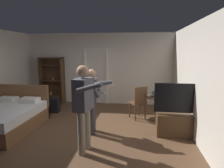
# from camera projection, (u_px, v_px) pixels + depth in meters

# --- Properties ---
(ground_plane) EXTENTS (6.11, 6.11, 0.00)m
(ground_plane) POSITION_uv_depth(u_px,v_px,m) (78.00, 131.00, 4.88)
(ground_plane) COLOR brown
(wall_back) EXTENTS (5.79, 0.12, 2.68)m
(wall_back) POSITION_uv_depth(u_px,v_px,m) (99.00, 69.00, 7.38)
(wall_back) COLOR silver
(wall_back) RESTS_ON ground_plane
(wall_right) EXTENTS (0.12, 5.71, 2.68)m
(wall_right) POSITION_uv_depth(u_px,v_px,m) (199.00, 82.00, 4.28)
(wall_right) COLOR silver
(wall_right) RESTS_ON ground_plane
(doorway_frame) EXTENTS (0.93, 0.08, 2.13)m
(doorway_frame) POSITION_uv_depth(u_px,v_px,m) (96.00, 72.00, 7.34)
(doorway_frame) COLOR white
(doorway_frame) RESTS_ON ground_plane
(bed) EXTENTS (1.55, 1.97, 1.02)m
(bed) POSITION_uv_depth(u_px,v_px,m) (6.00, 117.00, 5.00)
(bed) COLOR brown
(bed) RESTS_ON ground_plane
(bookshelf) EXTENTS (0.93, 0.32, 1.77)m
(bookshelf) POSITION_uv_depth(u_px,v_px,m) (52.00, 79.00, 7.46)
(bookshelf) COLOR #4C331E
(bookshelf) RESTS_ON ground_plane
(tv_flatscreen) EXTENTS (1.20, 0.40, 1.28)m
(tv_flatscreen) POSITION_uv_depth(u_px,v_px,m) (179.00, 120.00, 4.58)
(tv_flatscreen) COLOR #4C331E
(tv_flatscreen) RESTS_ON ground_plane
(side_table) EXTENTS (0.68, 0.68, 0.70)m
(side_table) POSITION_uv_depth(u_px,v_px,m) (157.00, 104.00, 5.65)
(side_table) COLOR brown
(side_table) RESTS_ON ground_plane
(laptop) EXTENTS (0.37, 0.37, 0.17)m
(laptop) POSITION_uv_depth(u_px,v_px,m) (157.00, 95.00, 5.56)
(laptop) COLOR black
(laptop) RESTS_ON side_table
(bottle_on_table) EXTENTS (0.06, 0.06, 0.24)m
(bottle_on_table) POSITION_uv_depth(u_px,v_px,m) (163.00, 94.00, 5.49)
(bottle_on_table) COLOR #373823
(bottle_on_table) RESTS_ON side_table
(wooden_chair) EXTENTS (0.58, 0.58, 0.99)m
(wooden_chair) POSITION_uv_depth(u_px,v_px,m) (139.00, 101.00, 5.70)
(wooden_chair) COLOR brown
(wooden_chair) RESTS_ON ground_plane
(person_blue_shirt) EXTENTS (0.66, 0.69, 1.75)m
(person_blue_shirt) POSITION_uv_depth(u_px,v_px,m) (84.00, 102.00, 3.74)
(person_blue_shirt) COLOR gray
(person_blue_shirt) RESTS_ON ground_plane
(person_striped_shirt) EXTENTS (0.73, 0.55, 1.59)m
(person_striped_shirt) POSITION_uv_depth(u_px,v_px,m) (92.00, 97.00, 4.66)
(person_striped_shirt) COLOR #333338
(person_striped_shirt) RESTS_ON ground_plane
(suitcase_dark) EXTENTS (0.60, 0.36, 0.47)m
(suitcase_dark) POSITION_uv_depth(u_px,v_px,m) (50.00, 105.00, 6.39)
(suitcase_dark) COLOR black
(suitcase_dark) RESTS_ON ground_plane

